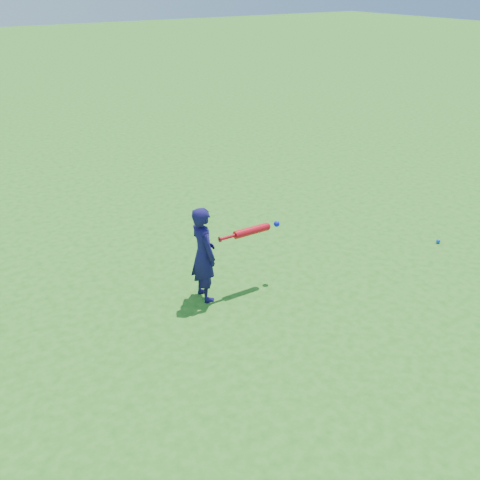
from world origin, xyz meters
The scene contains 4 objects.
ground centered at (0.00, 0.00, 0.00)m, with size 80.00×80.00×0.00m, color #246D1A.
child centered at (-0.30, -0.14, 0.58)m, with size 0.43×0.28×1.17m, color #150F49.
ground_ball_blue centered at (3.25, -0.71, 0.03)m, with size 0.06×0.06×0.06m, color blue.
bat_swing centered at (0.36, -0.20, 0.75)m, with size 0.85×0.10×0.10m.
Camera 1 is at (-2.90, -4.96, 3.49)m, focal length 40.00 mm.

